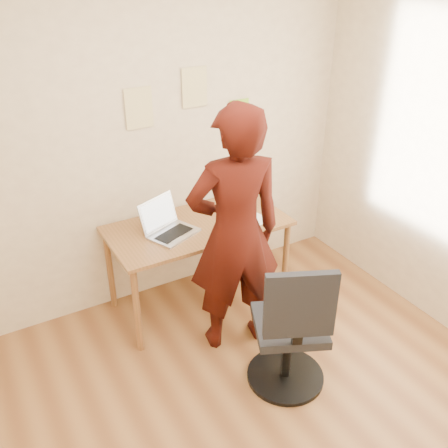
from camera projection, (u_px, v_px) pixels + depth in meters
room at (283, 244)px, 2.44m from camera, size 3.58×3.58×2.78m
desk at (198, 234)px, 3.92m from camera, size 1.40×0.70×0.74m
laptop at (168, 226)px, 3.74m from camera, size 0.45×0.43×0.25m
paper_sheet at (250, 217)px, 3.97m from camera, size 0.25×0.32×0.00m
phone at (238, 228)px, 3.82m from camera, size 0.09×0.14×0.01m
wall_note_left at (139, 108)px, 3.62m from camera, size 0.21×0.00×0.30m
wall_note_mid at (195, 87)px, 3.77m from camera, size 0.21×0.00×0.30m
wall_note_right at (239, 114)px, 4.07m from camera, size 0.18×0.00×0.24m
office_chair at (291, 336)px, 3.21m from camera, size 0.59×0.60×1.02m
person at (235, 234)px, 3.39m from camera, size 0.75×0.57×1.83m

